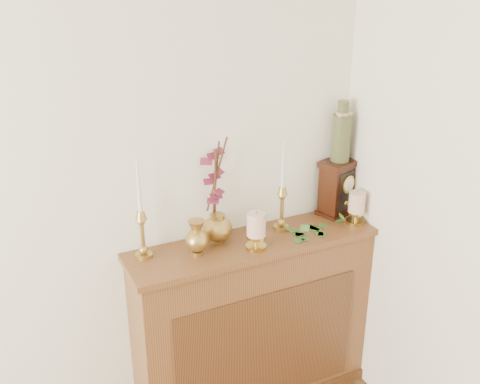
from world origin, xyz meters
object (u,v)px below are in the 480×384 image
candlestick_left (142,227)px  mantel_clock (338,188)px  candlestick_center (282,201)px  ginger_jar (214,192)px  bud_vase (197,238)px  ceramic_vase (341,134)px

candlestick_left → mantel_clock: bearing=1.2°
candlestick_center → ginger_jar: ginger_jar is taller
bud_vase → candlestick_center: bearing=7.2°
candlestick_left → ginger_jar: bearing=5.8°
candlestick_center → candlestick_left: bearing=178.2°
candlestick_left → ceramic_vase: (1.04, 0.02, 0.28)m
candlestick_center → mantel_clock: (0.35, 0.04, -0.01)m
bud_vase → mantel_clock: mantel_clock is taller
candlestick_left → ceramic_vase: ceramic_vase is taller
candlestick_left → candlestick_center: size_ratio=1.01×
bud_vase → ceramic_vase: bearing=7.2°
ginger_jar → ceramic_vase: size_ratio=1.71×
candlestick_center → bud_vase: bearing=-172.8°
candlestick_left → mantel_clock: size_ratio=1.60×
candlestick_center → ginger_jar: (-0.33, 0.06, 0.08)m
candlestick_center → ginger_jar: bearing=170.0°
bud_vase → ceramic_vase: 0.90m
ceramic_vase → candlestick_center: bearing=-172.8°
candlestick_center → mantel_clock: 0.36m
candlestick_center → bud_vase: size_ratio=2.71×
candlestick_center → ceramic_vase: 0.45m
ginger_jar → ceramic_vase: ceramic_vase is taller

